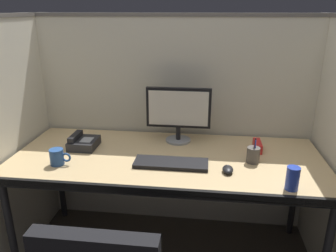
# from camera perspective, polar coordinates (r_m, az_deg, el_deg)

# --- Properties ---
(cubicle_partition_rear) EXTENTS (2.21, 0.06, 1.57)m
(cubicle_partition_rear) POSITION_cam_1_polar(r_m,az_deg,el_deg) (2.43, 1.13, 0.22)
(cubicle_partition_rear) COLOR beige
(cubicle_partition_rear) RESTS_ON ground
(cubicle_partition_left) EXTENTS (0.06, 1.41, 1.57)m
(cubicle_partition_left) POSITION_cam_1_polar(r_m,az_deg,el_deg) (2.27, -26.32, -3.34)
(cubicle_partition_left) COLOR beige
(cubicle_partition_left) RESTS_ON ground
(desk) EXTENTS (1.90, 0.80, 0.74)m
(desk) POSITION_cam_1_polar(r_m,az_deg,el_deg) (2.05, -0.21, -6.64)
(desk) COLOR tan
(desk) RESTS_ON ground
(monitor_center) EXTENTS (0.43, 0.17, 0.37)m
(monitor_center) POSITION_cam_1_polar(r_m,az_deg,el_deg) (2.19, 1.82, 2.59)
(monitor_center) COLOR gray
(monitor_center) RESTS_ON desk
(keyboard_main) EXTENTS (0.43, 0.15, 0.02)m
(keyboard_main) POSITION_cam_1_polar(r_m,az_deg,el_deg) (1.92, 0.53, -6.47)
(keyboard_main) COLOR black
(keyboard_main) RESTS_ON desk
(computer_mouse) EXTENTS (0.06, 0.10, 0.04)m
(computer_mouse) POSITION_cam_1_polar(r_m,az_deg,el_deg) (1.87, 10.33, -7.42)
(computer_mouse) COLOR black
(computer_mouse) RESTS_ON desk
(red_stapler) EXTENTS (0.04, 0.15, 0.06)m
(red_stapler) POSITION_cam_1_polar(r_m,az_deg,el_deg) (2.19, 15.24, -3.35)
(red_stapler) COLOR red
(red_stapler) RESTS_ON desk
(pen_cup) EXTENTS (0.08, 0.08, 0.15)m
(pen_cup) POSITION_cam_1_polar(r_m,az_deg,el_deg) (2.00, 14.56, -4.85)
(pen_cup) COLOR #4C4742
(pen_cup) RESTS_ON desk
(soda_can) EXTENTS (0.07, 0.07, 0.12)m
(soda_can) POSITION_cam_1_polar(r_m,az_deg,el_deg) (1.77, 20.79, -8.49)
(soda_can) COLOR #263FB2
(soda_can) RESTS_ON desk
(coffee_mug) EXTENTS (0.13, 0.08, 0.09)m
(coffee_mug) POSITION_cam_1_polar(r_m,az_deg,el_deg) (2.02, -18.64, -5.11)
(coffee_mug) COLOR #264C8C
(coffee_mug) RESTS_ON desk
(desk_phone) EXTENTS (0.17, 0.19, 0.09)m
(desk_phone) POSITION_cam_1_polar(r_m,az_deg,el_deg) (2.22, -14.52, -2.79)
(desk_phone) COLOR black
(desk_phone) RESTS_ON desk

